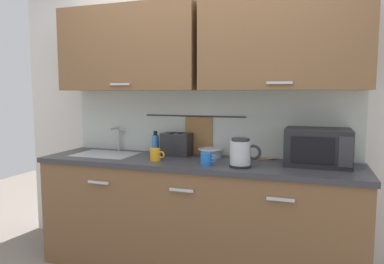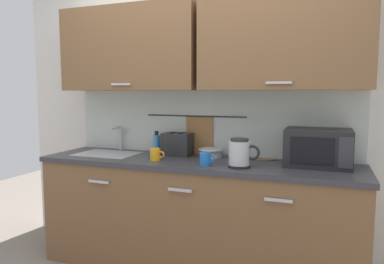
# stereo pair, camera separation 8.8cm
# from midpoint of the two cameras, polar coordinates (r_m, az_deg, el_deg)

# --- Properties ---
(counter_unit) EXTENTS (2.53, 0.64, 0.90)m
(counter_unit) POSITION_cam_midpoint_polar(r_m,az_deg,el_deg) (2.95, 1.17, -13.02)
(counter_unit) COLOR brown
(counter_unit) RESTS_ON ground
(back_wall_assembly) EXTENTS (3.70, 0.41, 2.50)m
(back_wall_assembly) POSITION_cam_midpoint_polar(r_m,az_deg,el_deg) (3.00, 2.91, 8.03)
(back_wall_assembly) COLOR silver
(back_wall_assembly) RESTS_ON ground
(sink_faucet) EXTENTS (0.09, 0.17, 0.22)m
(sink_faucet) POSITION_cam_midpoint_polar(r_m,az_deg,el_deg) (3.36, -10.75, -0.43)
(sink_faucet) COLOR #B2B5BA
(sink_faucet) RESTS_ON counter_unit
(microwave) EXTENTS (0.46, 0.35, 0.27)m
(microwave) POSITION_cam_midpoint_polar(r_m,az_deg,el_deg) (2.76, 20.30, -2.35)
(microwave) COLOR black
(microwave) RESTS_ON counter_unit
(electric_kettle) EXTENTS (0.23, 0.16, 0.21)m
(electric_kettle) POSITION_cam_midpoint_polar(r_m,az_deg,el_deg) (2.57, 8.62, -3.38)
(electric_kettle) COLOR black
(electric_kettle) RESTS_ON counter_unit
(dish_soap_bottle) EXTENTS (0.06, 0.06, 0.20)m
(dish_soap_bottle) POSITION_cam_midpoint_polar(r_m,az_deg,el_deg) (3.17, -4.87, -1.81)
(dish_soap_bottle) COLOR #3F8CD8
(dish_soap_bottle) RESTS_ON counter_unit
(mug_near_sink) EXTENTS (0.12, 0.08, 0.09)m
(mug_near_sink) POSITION_cam_midpoint_polar(r_m,az_deg,el_deg) (2.82, -4.94, -3.58)
(mug_near_sink) COLOR orange
(mug_near_sink) RESTS_ON counter_unit
(mixing_bowl) EXTENTS (0.21, 0.21, 0.08)m
(mixing_bowl) POSITION_cam_midpoint_polar(r_m,az_deg,el_deg) (2.94, 3.95, -3.24)
(mixing_bowl) COLOR #A5ADB7
(mixing_bowl) RESTS_ON counter_unit
(toaster) EXTENTS (0.26, 0.17, 0.19)m
(toaster) POSITION_cam_midpoint_polar(r_m,az_deg,el_deg) (3.04, -1.52, -1.93)
(toaster) COLOR #232326
(toaster) RESTS_ON counter_unit
(mug_by_kettle) EXTENTS (0.12, 0.08, 0.09)m
(mug_by_kettle) POSITION_cam_midpoint_polar(r_m,az_deg,el_deg) (2.62, 3.11, -4.32)
(mug_by_kettle) COLOR blue
(mug_by_kettle) RESTS_ON counter_unit
(wooden_spoon) EXTENTS (0.26, 0.15, 0.01)m
(wooden_spoon) POSITION_cam_midpoint_polar(r_m,az_deg,el_deg) (2.90, 12.20, -4.29)
(wooden_spoon) COLOR #9E7042
(wooden_spoon) RESTS_ON counter_unit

